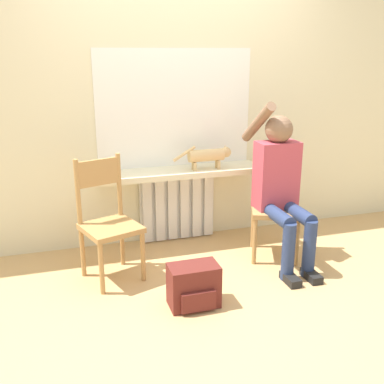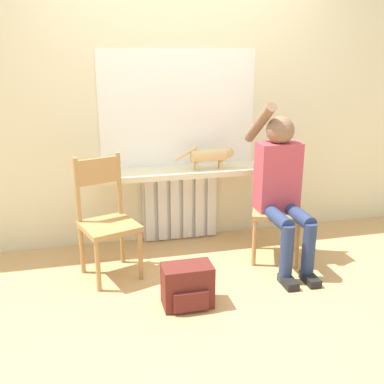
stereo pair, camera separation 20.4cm
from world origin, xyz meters
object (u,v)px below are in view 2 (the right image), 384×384
(chair_left, at_px, (107,218))
(cat, at_px, (211,155))
(person, at_px, (282,184))
(chair_right, at_px, (277,204))
(backpack, at_px, (188,286))

(chair_left, distance_m, cat, 1.08)
(person, bearing_deg, cat, 131.14)
(chair_right, xyz_separation_m, backpack, (-0.90, -0.60, -0.32))
(chair_right, distance_m, backpack, 1.13)
(chair_left, bearing_deg, backpack, -69.44)
(person, height_order, backpack, person)
(chair_left, distance_m, person, 1.40)
(chair_right, relative_size, cat, 1.77)
(cat, distance_m, backpack, 1.28)
(chair_left, height_order, backpack, chair_left)
(chair_left, relative_size, cat, 1.77)
(chair_left, xyz_separation_m, person, (1.38, -0.11, 0.21))
(chair_right, bearing_deg, chair_left, -157.77)
(person, bearing_deg, backpack, -151.12)
(person, xyz_separation_m, backpack, (-0.88, -0.49, -0.53))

